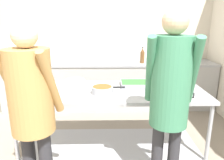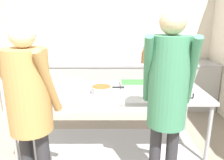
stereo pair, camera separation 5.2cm
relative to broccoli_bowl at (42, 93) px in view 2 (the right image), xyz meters
The scene contains 11 objects.
wall_rear 2.38m from the broccoli_bowl, 71.57° to the left, with size 4.22×0.06×2.65m.
back_counter 2.05m from the broccoli_bowl, 68.23° to the left, with size 4.06×0.65×0.91m.
serving_counter 0.88m from the broccoli_bowl, 17.84° to the left, with size 2.26×0.86×0.87m.
broccoli_bowl is the anchor object (origin of this frame).
plate_stack 0.56m from the broccoli_bowl, 58.28° to the left, with size 0.27×0.27×0.07m.
sauce_pan 0.68m from the broccoli_bowl, 11.36° to the left, with size 0.39×0.25×0.08m.
serving_tray_roast 1.15m from the broccoli_bowl, 21.29° to the left, with size 0.37×0.30×0.05m.
serving_tray_vegetables 1.49m from the broccoli_bowl, ahead, with size 0.39×0.34×0.05m.
guest_serving_left 0.58m from the broccoli_bowl, 81.72° to the right, with size 0.52×0.42×1.71m.
guest_serving_right 1.39m from the broccoli_bowl, 24.04° to the right, with size 0.47×0.41×1.81m.
water_bottle 2.23m from the broccoli_bowl, 51.99° to the left, with size 0.08×0.08×0.30m.
Camera 2 is at (0.04, -0.98, 1.73)m, focal length 35.00 mm.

